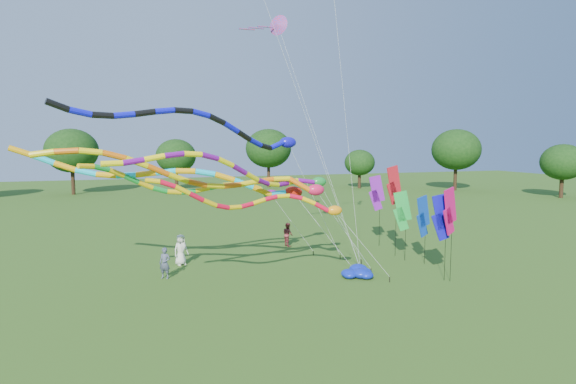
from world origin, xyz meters
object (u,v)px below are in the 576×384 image
object	(u,v)px
tube_kite_red	(271,202)
person_c	(288,234)
tube_kite_orange	(224,178)
blue_nylon_heap	(358,273)
person_b	(165,263)
person_a	(181,250)

from	to	relation	value
tube_kite_red	person_c	bearing A→B (deg)	66.84
tube_kite_red	tube_kite_orange	bearing A→B (deg)	154.36
tube_kite_red	blue_nylon_heap	xyz separation A→B (m)	(5.30, 1.39, -4.24)
tube_kite_red	person_b	size ratio (longest dim) A/B	7.12
tube_kite_orange	person_c	xyz separation A→B (m)	(6.16, 9.07, -4.77)
person_a	tube_kite_orange	bearing A→B (deg)	-100.38
blue_nylon_heap	person_b	xyz separation A→B (m)	(-9.91, 3.04, 0.62)
blue_nylon_heap	person_a	xyz separation A→B (m)	(-8.80, 5.68, 0.70)
person_b	tube_kite_red	bearing A→B (deg)	-13.68
tube_kite_orange	person_b	size ratio (longest dim) A/B	9.57
person_b	person_c	size ratio (longest dim) A/B	1.01
tube_kite_orange	person_b	xyz separation A→B (m)	(-2.61, 3.49, -4.76)
tube_kite_red	person_b	xyz separation A→B (m)	(-4.60, 4.43, -3.62)
blue_nylon_heap	person_b	bearing A→B (deg)	162.94
person_b	person_a	bearing A→B (deg)	97.36
tube_kite_red	person_b	distance (m)	7.34
tube_kite_red	person_c	distance (m)	11.43
person_c	tube_kite_red	bearing A→B (deg)	147.60
blue_nylon_heap	person_a	distance (m)	10.49
blue_nylon_heap	person_a	size ratio (longest dim) A/B	0.80
tube_kite_red	person_a	world-z (taller)	tube_kite_red
person_a	person_b	xyz separation A→B (m)	(-1.11, -2.64, -0.08)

